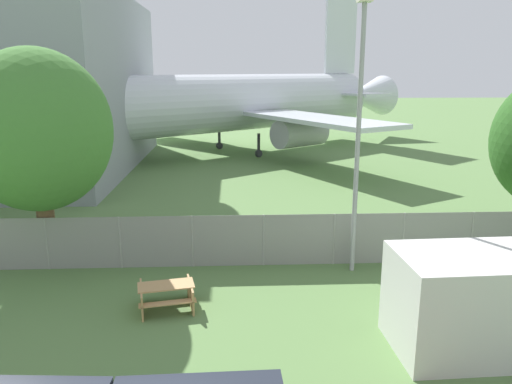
% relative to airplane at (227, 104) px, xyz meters
% --- Properties ---
extents(perimeter_fence, '(56.07, 0.07, 1.90)m').
position_rel_airplane_xyz_m(perimeter_fence, '(-1.09, -24.64, -3.22)').
color(perimeter_fence, gray).
rests_on(perimeter_fence, ground).
extents(airplane, '(35.35, 28.16, 13.46)m').
position_rel_airplane_xyz_m(airplane, '(0.00, 0.00, 0.00)').
color(airplane, silver).
rests_on(airplane, ground).
extents(portable_cabin, '(4.45, 2.65, 2.53)m').
position_rel_airplane_xyz_m(portable_cabin, '(6.56, -30.42, -2.91)').
color(portable_cabin, silver).
rests_on(portable_cabin, ground).
extents(picnic_bench_near_cabin, '(1.87, 1.69, 0.76)m').
position_rel_airplane_xyz_m(picnic_bench_near_cabin, '(-1.63, -27.88, -3.70)').
color(picnic_bench_near_cabin, tan).
rests_on(picnic_bench_near_cabin, ground).
extents(tree_left_of_cabin, '(5.06, 5.06, 7.68)m').
position_rel_airplane_xyz_m(tree_left_of_cabin, '(-6.28, -24.26, 0.70)').
color(tree_left_of_cabin, brown).
rests_on(tree_left_of_cabin, ground).
extents(light_mast, '(0.44, 0.44, 9.32)m').
position_rel_airplane_xyz_m(light_mast, '(4.55, -25.24, 1.39)').
color(light_mast, '#99999E').
rests_on(light_mast, ground).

